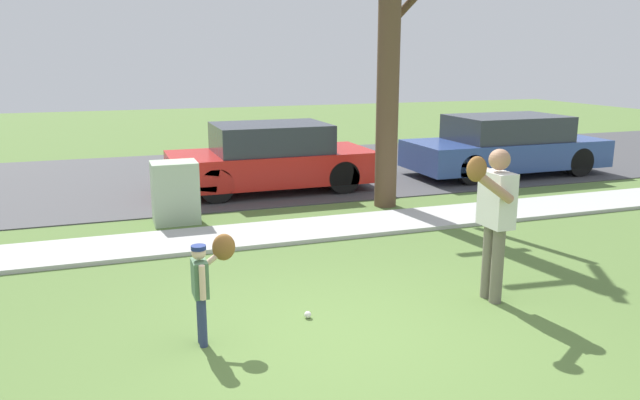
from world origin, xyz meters
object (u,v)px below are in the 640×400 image
Objects in this scene: street_tree_near at (389,38)px; parked_wagon_blue at (506,146)px; person_child at (207,275)px; baseball at (308,315)px; person_adult at (494,209)px; parked_hatchback_red at (271,158)px; utility_cabinet at (175,192)px.

street_tree_near is 1.24× the size of parked_wagon_blue.
person_child is 0.18× the size of street_tree_near.
parked_wagon_blue is at bearing 41.96° from baseball.
parked_hatchback_red is (-0.78, 6.34, -0.38)m from person_adult.
parked_wagon_blue is (6.71, 6.04, 0.62)m from baseball.
person_child is at bearing 70.08° from parked_hatchback_red.
baseball is at bearing 9.79° from person_child.
parked_wagon_blue is (3.85, 1.83, -2.29)m from street_tree_near.
person_adult is 7.82m from parked_wagon_blue.
street_tree_near reaches higher than person_child.
person_adult is at bearing -57.45° from utility_cabinet.
parked_wagon_blue reaches higher than baseball.
street_tree_near is at bearing 55.73° from baseball.
person_adult reaches higher than utility_cabinet.
person_child is 6.72m from parked_hatchback_red.
utility_cabinet is at bearing 13.07° from parked_wagon_blue.
utility_cabinet is 0.22× the size of parked_wagon_blue.
person_child is 6.31m from street_tree_near.
street_tree_near is (2.87, 4.21, 2.91)m from baseball.
person_adult is 0.38× the size of parked_wagon_blue.
parked_wagon_blue is (7.55, 1.75, 0.16)m from utility_cabinet.
person_child is 0.25× the size of parked_hatchback_red.
baseball is 0.02× the size of parked_hatchback_red.
person_child is at bearing -1.06° from person_adult.
parked_hatchback_red is at bearing 41.47° from utility_cabinet.
baseball is 9.05m from parked_wagon_blue.
parked_hatchback_red is 5.46m from parked_wagon_blue.
parked_hatchback_red reaches higher than utility_cabinet.
person_adult reaches higher than parked_wagon_blue.
street_tree_near is 1.39× the size of parked_hatchback_red.
person_adult is at bearing -5.97° from baseball.
person_adult is 3.10m from person_child.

